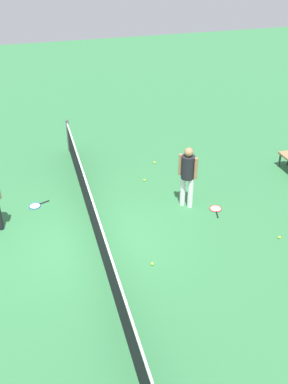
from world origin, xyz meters
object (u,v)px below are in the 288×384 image
at_px(tennis_racket_far_player, 36,206).
at_px(tennis_ball_stray_left, 279,237).
at_px(player_near_side, 188,172).
at_px(tennis_ball_stray_right, 144,180).
at_px(tennis_racket_near_player, 216,209).
at_px(tennis_ball_midcourt, 190,179).
at_px(tennis_ball_near_player, 152,264).
at_px(tennis_ball_by_net, 155,162).

xyz_separation_m(tennis_racket_far_player, tennis_ball_stray_left, (-2.98, -5.52, 0.02)).
distance_m(player_near_side, tennis_ball_stray_right, 1.96).
xyz_separation_m(tennis_racket_near_player, tennis_ball_midcourt, (1.64, 0.10, 0.02)).
distance_m(tennis_racket_far_player, tennis_ball_stray_right, 3.17).
relative_size(tennis_racket_far_player, tennis_ball_stray_left, 9.15).
bearing_deg(tennis_ball_near_player, tennis_ball_by_net, -17.12).
xyz_separation_m(player_near_side, tennis_racket_near_player, (-0.39, -0.69, -1.00)).
distance_m(tennis_racket_near_player, tennis_ball_midcourt, 1.65).
height_order(tennis_racket_far_player, tennis_ball_by_net, tennis_ball_by_net).
bearing_deg(tennis_racket_near_player, tennis_ball_stray_left, -147.89).
height_order(tennis_ball_near_player, tennis_ball_stray_right, same).
relative_size(player_near_side, tennis_ball_stray_right, 25.76).
distance_m(tennis_ball_near_player, tennis_ball_by_net, 4.78).
relative_size(tennis_ball_by_net, tennis_ball_stray_left, 1.00).
distance_m(player_near_side, tennis_racket_near_player, 1.27).
xyz_separation_m(tennis_racket_near_player, tennis_racket_far_player, (1.43, 4.54, 0.00)).
xyz_separation_m(player_near_side, tennis_ball_midcourt, (1.25, -0.59, -0.98)).
bearing_deg(player_near_side, tennis_ball_near_player, 143.40).
bearing_deg(tennis_racket_far_player, tennis_ball_stray_right, -80.95).
bearing_deg(tennis_ball_stray_left, player_near_side, 40.56).
distance_m(tennis_racket_far_player, tennis_ball_stray_left, 6.28).
xyz_separation_m(player_near_side, tennis_ball_by_net, (2.50, 0.13, -0.98)).
height_order(tennis_ball_midcourt, tennis_ball_stray_right, same).
height_order(tennis_ball_stray_left, tennis_ball_stray_right, same).
distance_m(tennis_ball_near_player, tennis_ball_midcourt, 3.94).
relative_size(player_near_side, tennis_racket_far_player, 2.81).
bearing_deg(tennis_ball_midcourt, tennis_racket_far_player, 92.80).
relative_size(tennis_ball_by_net, tennis_ball_midcourt, 1.00).
distance_m(tennis_ball_stray_left, tennis_ball_stray_right, 4.22).
xyz_separation_m(player_near_side, tennis_ball_stray_left, (-1.95, -1.67, -0.98)).
height_order(tennis_racket_near_player, tennis_ball_near_player, tennis_ball_near_player).
xyz_separation_m(tennis_ball_near_player, tennis_ball_by_net, (4.56, -1.41, 0.00)).
distance_m(tennis_racket_near_player, tennis_ball_by_net, 3.00).
xyz_separation_m(tennis_racket_near_player, tennis_ball_stray_left, (-1.56, -0.98, 0.02)).
xyz_separation_m(player_near_side, tennis_ball_stray_right, (1.53, 0.72, -0.98)).
bearing_deg(tennis_ball_near_player, tennis_racket_near_player, -53.03).
bearing_deg(tennis_ball_midcourt, tennis_ball_near_player, 147.33).
relative_size(player_near_side, tennis_ball_stray_left, 25.76).
height_order(player_near_side, tennis_ball_stray_right, player_near_side).
bearing_deg(tennis_ball_midcourt, tennis_racket_near_player, -176.63).
bearing_deg(tennis_ball_by_net, tennis_racket_far_player, 111.45).
bearing_deg(tennis_racket_near_player, player_near_side, 60.48).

